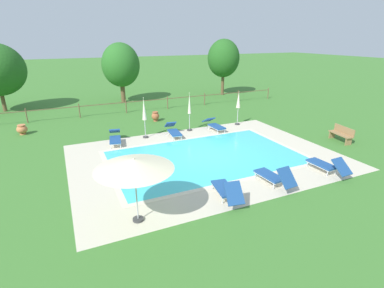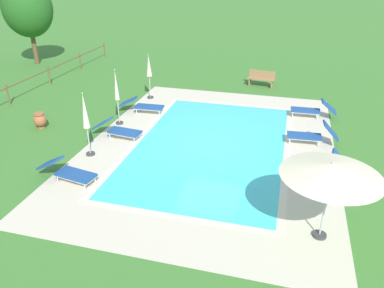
{
  "view_description": "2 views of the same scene",
  "coord_description": "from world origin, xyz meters",
  "views": [
    {
      "loc": [
        -6.28,
        -12.01,
        5.65
      ],
      "look_at": [
        -0.54,
        0.5,
        0.6
      ],
      "focal_mm": 27.33,
      "sensor_mm": 36.0,
      "label": 1
    },
    {
      "loc": [
        -12.8,
        -2.64,
        6.54
      ],
      "look_at": [
        -1.63,
        0.32,
        0.79
      ],
      "focal_mm": 34.99,
      "sensor_mm": 36.0,
      "label": 2
    }
  ],
  "objects": [
    {
      "name": "sun_lounger_north_end",
      "position": [
        1.14,
        -3.78,
        0.39
      ],
      "size": [
        0.72,
        1.94,
        0.95
      ],
      "color": "navy",
      "rests_on": "ground"
    },
    {
      "name": "tree_far_west",
      "position": [
        9.24,
        14.28,
        3.64
      ],
      "size": [
        3.18,
        3.18,
        5.51
      ],
      "color": "brown",
      "rests_on": "ground"
    },
    {
      "name": "sun_lounger_north_near_steps",
      "position": [
        -0.3,
        3.75,
        0.36
      ],
      "size": [
        0.82,
        2.09,
        0.78
      ],
      "color": "navy",
      "rests_on": "ground"
    },
    {
      "name": "patio_umbrella_closed_row_centre",
      "position": [
        1.04,
        4.34,
        1.51
      ],
      "size": [
        0.32,
        0.32,
        2.44
      ],
      "color": "#383838",
      "rests_on": "ground"
    },
    {
      "name": "patio_umbrella_closed_row_mid_west",
      "position": [
        -1.92,
        4.14,
        1.56
      ],
      "size": [
        0.32,
        0.32,
        2.42
      ],
      "color": "#383838",
      "rests_on": "ground"
    },
    {
      "name": "sun_lounger_north_mid",
      "position": [
        3.99,
        -3.85,
        0.38
      ],
      "size": [
        0.67,
        2.0,
        0.86
      ],
      "color": "navy",
      "rests_on": "ground"
    },
    {
      "name": "ground_plane",
      "position": [
        0.0,
        0.0,
        0.0
      ],
      "size": [
        160.0,
        160.0,
        0.0
      ],
      "primitive_type": "plane",
      "color": "#3D752D"
    },
    {
      "name": "patio_umbrella_closed_row_west",
      "position": [
        4.57,
        4.21,
        1.54
      ],
      "size": [
        0.32,
        0.32,
        2.28
      ],
      "color": "#383838",
      "rests_on": "ground"
    },
    {
      "name": "pool_deck_paving",
      "position": [
        0.0,
        0.0,
        0.0
      ],
      "size": [
        12.91,
        9.32,
        0.01
      ],
      "primitive_type": "cube",
      "color": "beige",
      "rests_on": "ground"
    },
    {
      "name": "sun_lounger_north_far",
      "position": [
        -3.74,
        3.91,
        0.36
      ],
      "size": [
        0.95,
        2.14,
        0.73
      ],
      "color": "navy",
      "rests_on": "ground"
    },
    {
      "name": "sun_lounger_south_near_corner",
      "position": [
        2.54,
        3.8,
        0.35
      ],
      "size": [
        0.7,
        2.09,
        0.72
      ],
      "color": "navy",
      "rests_on": "ground"
    },
    {
      "name": "sun_lounger_south_mid",
      "position": [
        -1.18,
        -3.94,
        0.39
      ],
      "size": [
        0.91,
        1.99,
        0.94
      ],
      "color": "navy",
      "rests_on": "ground"
    },
    {
      "name": "wooden_bench_lawn_side",
      "position": [
        8.11,
        -1.17,
        0.47
      ],
      "size": [
        0.66,
        1.55,
        0.87
      ],
      "color": "#937047",
      "rests_on": "ground"
    },
    {
      "name": "pool_coping_rim",
      "position": [
        0.0,
        0.0,
        0.01
      ],
      "size": [
        9.63,
        6.05,
        0.01
      ],
      "color": "beige",
      "rests_on": "ground"
    },
    {
      "name": "terracotta_urn_near_fence",
      "position": [
        -0.25,
        7.39,
        0.37
      ],
      "size": [
        0.54,
        0.54,
        0.68
      ],
      "color": "#A85B38",
      "rests_on": "ground"
    },
    {
      "name": "patio_umbrella_open_foreground",
      "position": [
        -4.5,
        -3.9,
        2.01
      ],
      "size": [
        2.47,
        2.47,
        2.23
      ],
      "color": "#383838",
      "rests_on": "ground"
    },
    {
      "name": "swimming_pool_water",
      "position": [
        0.0,
        0.0,
        0.01
      ],
      "size": [
        9.15,
        5.57,
        0.01
      ],
      "primitive_type": "cube",
      "color": "#42CCD6",
      "rests_on": "ground"
    }
  ]
}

